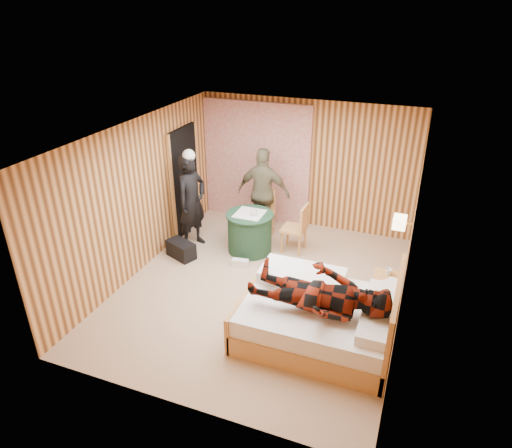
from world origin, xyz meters
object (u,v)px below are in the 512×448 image
at_px(man_at_table, 264,193).
at_px(nightstand, 385,294).
at_px(man_on_bed, 320,285).
at_px(woman_standing, 192,201).
at_px(round_table, 250,232).
at_px(duffel_bag, 181,250).
at_px(chair_near, 298,225).
at_px(chair_far, 263,209).
at_px(wall_lamp, 400,222).
at_px(bed, 319,317).

bearing_deg(man_at_table, nightstand, 144.46).
bearing_deg(man_on_bed, woman_standing, 145.83).
height_order(round_table, duffel_bag, round_table).
distance_m(chair_near, man_on_bed, 2.56).
bearing_deg(woman_standing, duffel_bag, -166.92).
distance_m(chair_far, chair_near, 0.90).
height_order(wall_lamp, duffel_bag, wall_lamp).
height_order(bed, man_at_table, man_at_table).
distance_m(wall_lamp, round_table, 2.76).
xyz_separation_m(bed, duffel_bag, (-2.78, 1.19, -0.16)).
xyz_separation_m(wall_lamp, round_table, (-2.53, 0.61, -0.92)).
distance_m(bed, man_on_bed, 0.70).
xyz_separation_m(woman_standing, man_on_bed, (2.80, -1.90, 0.09)).
relative_size(wall_lamp, man_on_bed, 0.15).
height_order(chair_far, man_at_table, man_at_table).
height_order(chair_near, woman_standing, woman_standing).
height_order(wall_lamp, round_table, wall_lamp).
xyz_separation_m(wall_lamp, bed, (-0.80, -1.23, -0.99)).
bearing_deg(round_table, man_on_bed, -49.63).
xyz_separation_m(round_table, duffel_bag, (-1.05, -0.65, -0.23)).
bearing_deg(round_table, bed, -46.71).
height_order(bed, duffel_bag, bed).
distance_m(bed, chair_near, 2.31).
height_order(wall_lamp, chair_far, wall_lamp).
bearing_deg(wall_lamp, chair_far, 153.20).
xyz_separation_m(chair_far, duffel_bag, (-1.05, -1.32, -0.39)).
bearing_deg(man_on_bed, chair_far, 122.71).
height_order(chair_far, woman_standing, woman_standing).
height_order(chair_far, man_on_bed, man_on_bed).
distance_m(woman_standing, man_at_table, 1.36).
distance_m(chair_far, duffel_bag, 1.73).
relative_size(bed, duffel_bag, 3.78).
distance_m(nightstand, round_table, 2.66).
bearing_deg(bed, man_on_bed, -83.73).
bearing_deg(duffel_bag, bed, -0.65).
xyz_separation_m(chair_far, chair_near, (0.82, -0.39, -0.01)).
bearing_deg(wall_lamp, round_table, 166.49).
bearing_deg(bed, woman_standing, 148.91).
bearing_deg(nightstand, woman_standing, 167.30).
bearing_deg(man_at_table, duffel_bag, 50.44).
distance_m(round_table, chair_far, 0.69).
distance_m(duffel_bag, man_on_bed, 3.25).
xyz_separation_m(chair_far, man_at_table, (0.00, 0.04, 0.32)).
xyz_separation_m(bed, woman_standing, (-2.78, 1.67, 0.57)).
relative_size(chair_far, chair_near, 1.02).
xyz_separation_m(round_table, man_at_table, (-0.00, 0.71, 0.49)).
distance_m(wall_lamp, woman_standing, 3.63).
xyz_separation_m(nightstand, man_at_table, (-2.48, 1.66, 0.58)).
xyz_separation_m(chair_near, man_on_bed, (0.94, -2.34, 0.44)).
bearing_deg(wall_lamp, man_at_table, 152.53).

